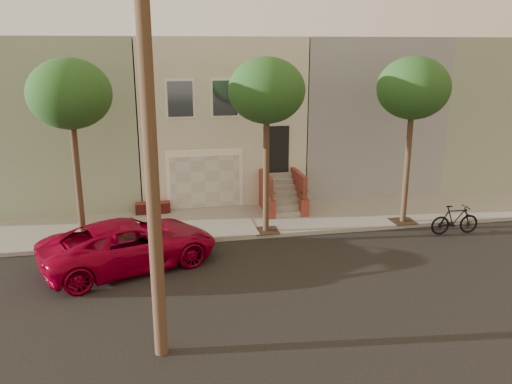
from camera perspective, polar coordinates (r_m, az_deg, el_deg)
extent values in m
plane|color=black|center=(15.70, 0.56, -9.83)|extent=(90.00, 90.00, 0.00)
cube|color=gray|center=(20.55, -2.51, -3.30)|extent=(40.00, 3.70, 0.15)
cube|color=#BCB6A1|center=(25.42, -4.66, 8.64)|extent=(7.00, 8.00, 7.00)
cube|color=gray|center=(25.55, -20.13, 7.77)|extent=(6.50, 8.00, 7.00)
cube|color=gray|center=(27.06, 9.96, 8.89)|extent=(6.50, 8.00, 7.00)
cube|color=gray|center=(30.01, 21.76, 8.67)|extent=(6.50, 8.00, 7.00)
cube|color=white|center=(21.85, -5.64, 1.43)|extent=(3.20, 0.12, 2.50)
cube|color=silver|center=(21.81, -5.62, 1.13)|extent=(2.90, 0.06, 2.20)
cube|color=gray|center=(20.42, -5.01, -3.22)|extent=(3.20, 3.70, 0.02)
cube|color=maroon|center=(21.72, -11.26, -1.71)|extent=(1.40, 0.45, 0.44)
cube|color=black|center=(22.05, 2.36, 4.69)|extent=(1.00, 0.06, 2.00)
cube|color=#3F4751|center=(21.15, -8.33, 10.09)|extent=(1.00, 0.06, 1.40)
cube|color=white|center=(21.17, -8.34, 10.10)|extent=(1.15, 0.05, 1.55)
cube|color=#3F4751|center=(21.33, -3.43, 10.27)|extent=(1.00, 0.06, 1.40)
cube|color=white|center=(21.34, -3.43, 10.28)|extent=(1.15, 0.05, 1.55)
cube|color=#3F4751|center=(21.65, 1.38, 10.37)|extent=(1.00, 0.06, 1.40)
cube|color=white|center=(21.66, 1.36, 10.38)|extent=(1.15, 0.05, 1.55)
cube|color=gray|center=(20.95, 3.44, -2.43)|extent=(1.20, 0.28, 0.20)
cube|color=gray|center=(21.15, 3.25, -1.68)|extent=(1.20, 0.28, 0.20)
cube|color=gray|center=(21.35, 3.07, -0.95)|extent=(1.20, 0.28, 0.20)
cube|color=gray|center=(21.55, 2.90, -0.23)|extent=(1.20, 0.28, 0.20)
cube|color=gray|center=(21.76, 2.73, 0.47)|extent=(1.20, 0.28, 0.20)
cube|color=gray|center=(21.97, 2.56, 1.17)|extent=(1.20, 0.28, 0.20)
cube|color=gray|center=(22.18, 2.39, 1.84)|extent=(1.20, 0.28, 0.20)
cube|color=brown|center=(21.37, 1.08, -0.08)|extent=(0.18, 1.96, 1.60)
cube|color=brown|center=(21.70, 4.69, 0.12)|extent=(0.18, 1.96, 1.60)
cube|color=brown|center=(20.68, 1.60, -1.93)|extent=(0.35, 0.35, 0.70)
imported|color=#204B1B|center=(20.51, 1.61, -0.40)|extent=(0.40, 0.35, 0.45)
cube|color=brown|center=(21.02, 5.32, -1.69)|extent=(0.35, 0.35, 0.70)
imported|color=#204B1B|center=(20.86, 5.36, -0.19)|extent=(0.41, 0.35, 0.45)
cube|color=#2D2116|center=(19.13, -18.39, -5.35)|extent=(0.90, 0.90, 0.02)
cylinder|color=#382619|center=(18.51, -18.94, 0.72)|extent=(0.22, 0.22, 4.20)
ellipsoid|color=#204B1B|center=(18.00, -19.81, 10.13)|extent=(2.70, 2.57, 2.29)
cube|color=#2D2116|center=(19.35, 1.09, -4.26)|extent=(0.90, 0.90, 0.02)
cylinder|color=#382619|center=(18.74, 1.12, 1.77)|extent=(0.22, 0.22, 4.20)
ellipsoid|color=#204B1B|center=(18.24, 1.18, 11.10)|extent=(2.70, 2.57, 2.29)
cube|color=#2D2116|center=(21.17, 15.82, -3.10)|extent=(0.90, 0.90, 0.02)
cylinder|color=#382619|center=(20.61, 16.25, 2.42)|extent=(0.22, 0.22, 4.20)
ellipsoid|color=#204B1B|center=(20.16, 16.92, 10.88)|extent=(2.70, 2.57, 2.29)
cylinder|color=#3F2C1D|center=(10.80, -11.62, 5.95)|extent=(0.30, 0.30, 10.00)
imported|color=maroon|center=(16.89, -13.65, -5.58)|extent=(6.04, 4.32, 1.53)
imported|color=black|center=(20.66, 21.04, -2.85)|extent=(1.89, 0.59, 1.12)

